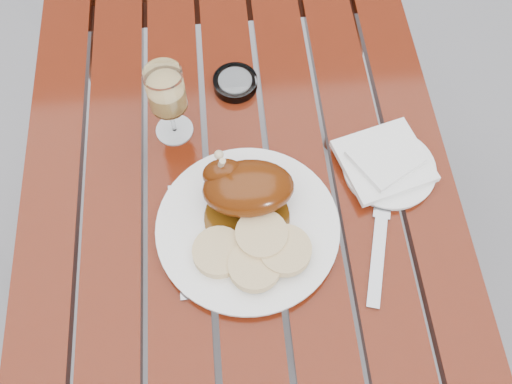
% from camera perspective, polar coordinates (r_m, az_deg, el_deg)
% --- Properties ---
extents(ground, '(60.00, 60.00, 0.00)m').
position_cam_1_polar(ground, '(1.75, -1.06, -11.35)').
color(ground, slate).
rests_on(ground, ground).
extents(table, '(0.80, 1.20, 0.75)m').
position_cam_1_polar(table, '(1.39, -1.32, -6.85)').
color(table, maroon).
rests_on(table, ground).
extents(dinner_plate, '(0.37, 0.37, 0.02)m').
position_cam_1_polar(dinner_plate, '(1.00, -0.83, -3.64)').
color(dinner_plate, white).
rests_on(dinner_plate, table).
extents(roast_duck, '(0.16, 0.16, 0.12)m').
position_cam_1_polar(roast_duck, '(0.98, -1.14, 0.42)').
color(roast_duck, '#512D09').
rests_on(roast_duck, dinner_plate).
extents(bread_dumplings, '(0.20, 0.14, 0.03)m').
position_cam_1_polar(bread_dumplings, '(0.96, -0.11, -5.90)').
color(bread_dumplings, '#D3B581').
rests_on(bread_dumplings, dinner_plate).
extents(wine_glass, '(0.08, 0.08, 0.17)m').
position_cam_1_polar(wine_glass, '(1.06, -8.71, 8.71)').
color(wine_glass, '#ECC36B').
rests_on(wine_glass, table).
extents(side_plate, '(0.20, 0.20, 0.01)m').
position_cam_1_polar(side_plate, '(1.09, 13.13, 2.27)').
color(side_plate, white).
rests_on(side_plate, table).
extents(napkin, '(0.19, 0.18, 0.01)m').
position_cam_1_polar(napkin, '(1.08, 12.66, 3.06)').
color(napkin, white).
rests_on(napkin, side_plate).
extents(ashtray, '(0.11, 0.11, 0.02)m').
position_cam_1_polar(ashtray, '(1.17, -2.10, 10.85)').
color(ashtray, '#B2B7BC').
rests_on(ashtray, table).
extents(fork, '(0.03, 0.20, 0.01)m').
position_cam_1_polar(fork, '(1.00, -7.25, -5.22)').
color(fork, gray).
rests_on(fork, table).
extents(knife, '(0.08, 0.23, 0.01)m').
position_cam_1_polar(knife, '(1.02, 12.17, -5.20)').
color(knife, gray).
rests_on(knife, table).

